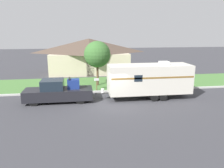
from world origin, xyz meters
TOP-DOWN VIEW (x-y plane):
  - ground_plane at (0.00, 0.00)m, footprint 120.00×120.00m
  - curb_strip at (0.00, 3.75)m, footprint 80.00×0.30m
  - lawn_strip at (0.00, 7.40)m, footprint 80.00×7.00m
  - house_across_street at (-1.19, 14.80)m, footprint 11.69×7.27m
  - pickup_truck at (-4.40, 1.29)m, footprint 5.82×1.95m
  - travel_trailer at (3.58, 1.29)m, footprint 8.51×2.40m
  - mailbox at (-0.91, 4.40)m, footprint 0.48×0.20m
  - tree_in_yard at (-0.63, 6.62)m, footprint 2.87×2.87m

SIDE VIEW (x-z plane):
  - ground_plane at x=0.00m, z-range 0.00..0.00m
  - lawn_strip at x=0.00m, z-range 0.00..0.03m
  - curb_strip at x=0.00m, z-range 0.00..0.14m
  - pickup_truck at x=-4.40m, z-range -0.15..1.90m
  - mailbox at x=-0.91m, z-range 0.34..1.60m
  - travel_trailer at x=3.58m, z-range 0.12..3.42m
  - house_across_street at x=-1.19m, z-range 0.09..4.95m
  - tree_in_yard at x=-0.63m, z-range 1.00..5.89m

